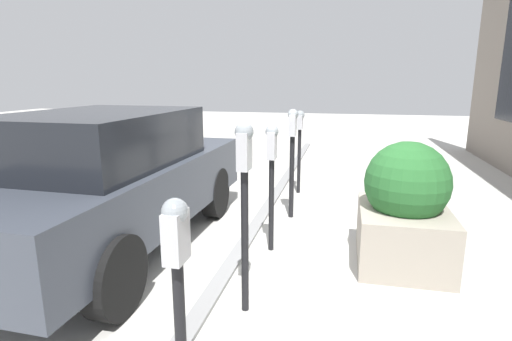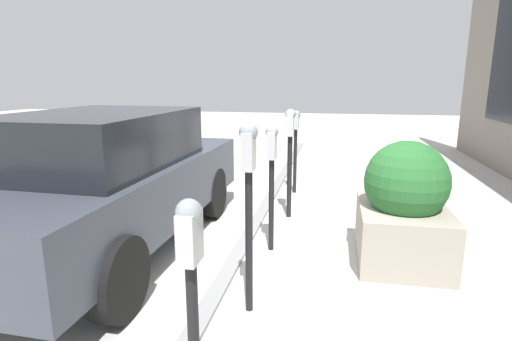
# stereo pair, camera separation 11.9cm
# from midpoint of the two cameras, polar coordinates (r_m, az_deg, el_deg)

# --- Properties ---
(ground_plane) EXTENTS (40.00, 40.00, 0.00)m
(ground_plane) POSITION_cam_midpoint_polar(r_m,az_deg,el_deg) (4.77, -0.32, -11.11)
(ground_plane) COLOR beige
(curb_strip) EXTENTS (15.97, 0.16, 0.04)m
(curb_strip) POSITION_cam_midpoint_polar(r_m,az_deg,el_deg) (4.78, -1.27, -10.80)
(curb_strip) COLOR gray
(curb_strip) RESTS_ON ground_plane
(parking_meter_nearest) EXTENTS (0.15, 0.13, 1.38)m
(parking_meter_nearest) POSITION_cam_midpoint_polar(r_m,az_deg,el_deg) (2.10, -9.45, -15.06)
(parking_meter_nearest) COLOR black
(parking_meter_nearest) RESTS_ON ground_plane
(parking_meter_second) EXTENTS (0.18, 0.15, 1.61)m
(parking_meter_second) POSITION_cam_midpoint_polar(r_m,az_deg,el_deg) (3.19, -0.59, -1.49)
(parking_meter_second) COLOR black
(parking_meter_second) RESTS_ON ground_plane
(parking_meter_middle) EXTENTS (0.17, 0.15, 1.46)m
(parking_meter_middle) POSITION_cam_midpoint_polar(r_m,az_deg,el_deg) (4.44, 3.03, 1.19)
(parking_meter_middle) COLOR black
(parking_meter_middle) RESTS_ON ground_plane
(parking_meter_fourth) EXTENTS (0.17, 0.15, 1.55)m
(parking_meter_fourth) POSITION_cam_midpoint_polar(r_m,az_deg,el_deg) (5.58, 5.82, 3.72)
(parking_meter_fourth) COLOR black
(parking_meter_fourth) RESTS_ON ground_plane
(parking_meter_farthest) EXTENTS (0.18, 0.15, 1.44)m
(parking_meter_farthest) POSITION_cam_midpoint_polar(r_m,az_deg,el_deg) (6.87, 6.76, 5.23)
(parking_meter_farthest) COLOR black
(parking_meter_farthest) RESTS_ON ground_plane
(planter_box) EXTENTS (1.15, 0.92, 1.33)m
(planter_box) POSITION_cam_midpoint_polar(r_m,az_deg,el_deg) (4.53, 21.19, -5.20)
(planter_box) COLOR #A39989
(planter_box) RESTS_ON ground_plane
(parked_car_front) EXTENTS (4.20, 1.84, 1.60)m
(parked_car_front) POSITION_cam_midpoint_polar(r_m,az_deg,el_deg) (4.80, -19.51, -1.15)
(parked_car_front) COLOR #383D47
(parked_car_front) RESTS_ON ground_plane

